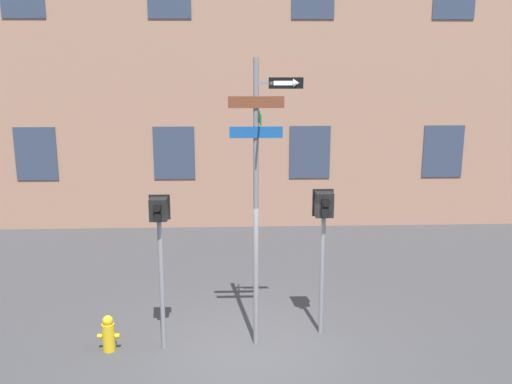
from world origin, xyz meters
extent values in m
plane|color=#38383A|center=(0.00, 0.00, 0.00)|extent=(60.00, 60.00, 0.00)
cube|color=#2D384C|center=(-6.00, 7.62, 2.28)|extent=(1.21, 0.03, 1.55)
cube|color=#2D384C|center=(-2.00, 7.62, 2.28)|extent=(1.21, 0.03, 1.55)
cube|color=#2D384C|center=(2.00, 7.62, 2.28)|extent=(1.21, 0.03, 1.55)
cube|color=#2D384C|center=(6.00, 7.62, 2.28)|extent=(1.21, 0.03, 1.55)
cylinder|color=slate|center=(0.12, 0.30, 2.49)|extent=(0.09, 0.09, 4.98)
cube|color=slate|center=(0.36, 0.30, 4.58)|extent=(0.48, 0.05, 0.05)
cube|color=brown|center=(0.12, 0.24, 4.28)|extent=(0.91, 0.02, 0.19)
cube|color=#196B2D|center=(0.18, 0.30, 4.03)|extent=(0.02, 0.96, 0.18)
cube|color=#14478C|center=(0.12, 0.24, 3.79)|extent=(0.87, 0.02, 0.19)
cube|color=black|center=(0.60, 0.28, 4.58)|extent=(0.56, 0.02, 0.18)
cube|color=white|center=(0.56, 0.27, 4.58)|extent=(0.32, 0.01, 0.07)
cone|color=white|center=(0.76, 0.27, 4.58)|extent=(0.10, 0.14, 0.14)
cylinder|color=slate|center=(-1.50, 0.22, 1.17)|extent=(0.08, 0.08, 2.33)
cube|color=black|center=(-1.50, 0.22, 2.52)|extent=(0.29, 0.26, 0.37)
cube|color=black|center=(-1.50, 0.36, 2.52)|extent=(0.35, 0.02, 0.43)
cylinder|color=black|center=(-1.50, 0.03, 2.60)|extent=(0.13, 0.12, 0.13)
cylinder|color=black|center=(-1.50, 0.03, 2.44)|extent=(0.13, 0.12, 0.13)
cylinder|color=orange|center=(-1.50, 0.09, 2.60)|extent=(0.10, 0.01, 0.10)
cylinder|color=slate|center=(1.33, 0.67, 1.12)|extent=(0.08, 0.08, 2.24)
cube|color=black|center=(1.33, 0.67, 2.46)|extent=(0.31, 0.26, 0.43)
cube|color=black|center=(1.33, 0.81, 2.46)|extent=(0.37, 0.02, 0.49)
cylinder|color=black|center=(1.33, 0.48, 2.56)|extent=(0.15, 0.12, 0.15)
cylinder|color=black|center=(1.33, 0.48, 2.36)|extent=(0.15, 0.12, 0.15)
cylinder|color=#EA4C14|center=(1.33, 0.54, 2.56)|extent=(0.12, 0.01, 0.12)
cylinder|color=gold|center=(-2.44, 0.15, 0.25)|extent=(0.22, 0.22, 0.50)
sphere|color=gold|center=(-2.44, 0.15, 0.56)|extent=(0.19, 0.19, 0.19)
cylinder|color=gold|center=(-2.59, 0.15, 0.28)|extent=(0.08, 0.08, 0.08)
cylinder|color=gold|center=(-2.29, 0.15, 0.28)|extent=(0.08, 0.08, 0.08)
camera|label=1|loc=(-0.24, -8.99, 4.93)|focal=40.00mm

